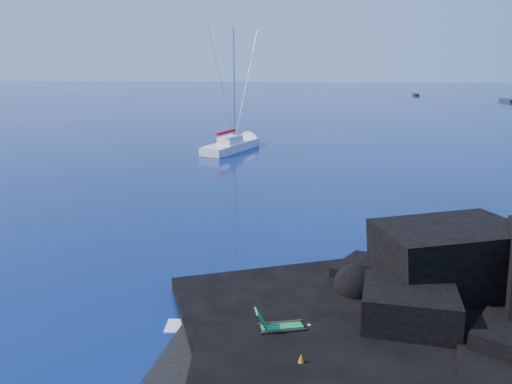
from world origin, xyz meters
TOP-DOWN VIEW (x-y plane):
  - ground at (0.00, 0.00)m, footprint 400.00×400.00m
  - beach at (4.50, 0.50)m, footprint 9.08×6.86m
  - surf_foam at (5.00, 5.00)m, footprint 10.00×8.00m
  - sailboat at (-3.43, 37.68)m, footprint 6.33×11.66m
  - deck_chair at (3.83, 1.99)m, footprint 1.66×1.06m
  - towel at (4.28, 2.06)m, footprint 2.37×1.88m
  - sunbather at (4.28, 2.06)m, footprint 1.91×1.28m
  - marker_cone at (4.50, 0.15)m, footprint 0.36×0.36m
  - distant_boat_a at (31.25, 122.93)m, footprint 1.25×3.93m
  - distant_boat_b at (47.69, 105.04)m, footprint 2.13×4.94m

SIDE VIEW (x-z plane):
  - ground at x=0.00m, z-range 0.00..0.00m
  - beach at x=4.50m, z-range -0.35..0.35m
  - surf_foam at x=5.00m, z-range -0.03..0.03m
  - sailboat at x=-3.43m, z-range -6.05..6.05m
  - distant_boat_a at x=31.25m, z-range -0.26..0.26m
  - distant_boat_b at x=47.69m, z-range -0.32..0.32m
  - towel at x=4.28m, z-range 0.35..0.41m
  - sunbather at x=4.28m, z-range 0.41..0.66m
  - marker_cone at x=4.50m, z-range 0.35..0.90m
  - deck_chair at x=3.83m, z-range 0.35..1.41m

